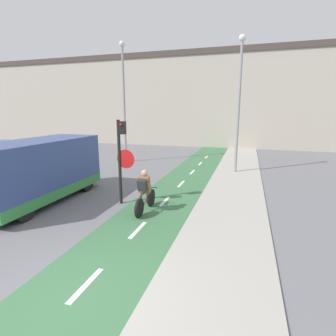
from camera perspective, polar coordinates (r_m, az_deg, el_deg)
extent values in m
plane|color=slate|center=(5.43, -20.68, -25.92)|extent=(120.00, 120.00, 0.00)
cube|color=#3D7047|center=(5.43, -20.69, -25.84)|extent=(2.34, 60.00, 0.02)
cube|color=white|center=(5.74, -17.43, -23.11)|extent=(0.12, 1.10, 0.00)
cube|color=white|center=(7.62, -6.58, -13.23)|extent=(0.12, 1.10, 0.00)
cube|color=white|center=(9.79, -0.72, -7.25)|extent=(0.12, 1.10, 0.00)
cube|color=white|center=(12.08, 2.89, -3.45)|extent=(0.12, 1.10, 0.00)
cube|color=white|center=(14.44, 5.31, -0.87)|extent=(0.12, 1.10, 0.00)
cube|color=white|center=(16.85, 7.05, 0.98)|extent=(0.12, 1.10, 0.00)
cube|color=white|center=(19.27, 8.35, 2.37)|extent=(0.12, 1.10, 0.00)
cube|color=#A8A399|center=(4.65, 7.94, -32.45)|extent=(2.40, 60.00, 0.05)
cube|color=#B2A899|center=(26.91, 11.29, 13.72)|extent=(60.00, 5.00, 8.17)
cube|color=#473D38|center=(27.38, 11.70, 22.81)|extent=(60.00, 5.20, 0.50)
cylinder|color=black|center=(9.41, -10.47, 1.11)|extent=(0.11, 0.11, 3.01)
cube|color=black|center=(9.19, -9.90, 8.63)|extent=(0.20, 0.20, 0.44)
sphere|color=red|center=(9.08, -10.24, 9.27)|extent=(0.09, 0.09, 0.09)
cone|color=red|center=(9.27, -9.23, 1.94)|extent=(0.67, 0.01, 0.67)
cone|color=silver|center=(9.28, -9.21, 1.94)|extent=(0.60, 0.02, 0.60)
cylinder|color=gray|center=(17.40, -9.51, 13.10)|extent=(0.14, 0.14, 7.19)
sphere|color=silver|center=(17.86, -9.97, 25.06)|extent=(0.36, 0.36, 0.36)
cylinder|color=gray|center=(14.49, 15.09, 12.15)|extent=(0.14, 0.14, 6.73)
sphere|color=silver|center=(14.92, 15.91, 25.59)|extent=(0.36, 0.36, 0.36)
cylinder|color=black|center=(8.37, -6.27, -8.69)|extent=(0.07, 0.62, 0.62)
cylinder|color=black|center=(9.30, -3.68, -6.47)|extent=(0.07, 0.62, 0.62)
cylinder|color=maroon|center=(8.96, -4.44, -6.14)|extent=(0.04, 0.68, 0.39)
cylinder|color=maroon|center=(8.52, -5.65, -7.03)|extent=(0.04, 0.35, 0.41)
cylinder|color=maroon|center=(8.76, -4.85, -5.26)|extent=(0.04, 0.99, 0.07)
cylinder|color=maroon|center=(8.55, -5.73, -8.28)|extent=(0.04, 0.41, 0.05)
cylinder|color=black|center=(9.18, -3.71, -4.18)|extent=(0.46, 0.03, 0.03)
cube|color=brown|center=(8.57, -5.18, -3.60)|extent=(0.36, 0.31, 0.59)
sphere|color=tan|center=(8.51, -5.12, -1.07)|extent=(0.22, 0.22, 0.22)
cylinder|color=#232328|center=(8.70, -5.82, -6.28)|extent=(0.04, 0.07, 0.39)
cylinder|color=#232328|center=(8.62, -4.59, -6.42)|extent=(0.04, 0.07, 0.39)
cube|color=#28282D|center=(8.40, -5.64, -3.79)|extent=(0.28, 0.23, 0.39)
cube|color=#334784|center=(10.61, -26.33, -0.04)|extent=(1.91, 5.03, 2.04)
cube|color=#33843D|center=(10.80, -25.91, -4.39)|extent=(1.92, 5.04, 0.36)
cube|color=black|center=(12.45, -18.68, 3.90)|extent=(1.72, 0.04, 0.70)
cylinder|color=black|center=(12.55, -23.75, -2.35)|extent=(0.18, 0.70, 0.70)
cylinder|color=black|center=(11.52, -17.23, -3.09)|extent=(0.18, 0.70, 0.70)
cylinder|color=black|center=(9.14, -28.81, -8.08)|extent=(0.18, 0.70, 0.70)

